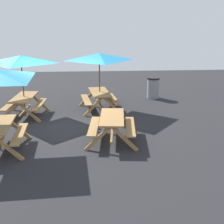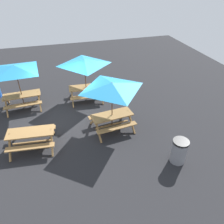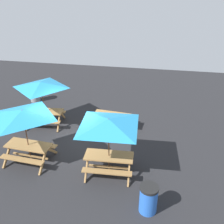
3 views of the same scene
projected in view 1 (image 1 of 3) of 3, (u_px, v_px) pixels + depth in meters
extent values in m
plane|color=#232326|center=(57.00, 126.00, 10.77)|extent=(24.00, 24.00, 0.00)
cube|color=olive|center=(19.00, 134.00, 8.77)|extent=(1.81, 0.36, 0.04)
cube|color=olive|center=(8.00, 148.00, 8.03)|extent=(0.11, 0.80, 0.81)
cube|color=olive|center=(17.00, 128.00, 9.51)|extent=(0.11, 0.80, 0.81)
cube|color=olive|center=(0.00, 142.00, 8.76)|extent=(1.56, 0.16, 0.06)
cube|color=olive|center=(100.00, 92.00, 12.53)|extent=(1.87, 0.90, 0.05)
cube|color=olive|center=(113.00, 99.00, 12.71)|extent=(1.82, 0.47, 0.04)
cube|color=olive|center=(86.00, 100.00, 12.51)|extent=(1.82, 0.47, 0.04)
cube|color=olive|center=(112.00, 106.00, 11.97)|extent=(0.15, 0.80, 0.81)
cube|color=olive|center=(93.00, 107.00, 11.84)|extent=(0.15, 0.80, 0.81)
cube|color=olive|center=(105.00, 96.00, 13.44)|extent=(0.15, 0.80, 0.81)
cube|color=olive|center=(89.00, 97.00, 13.31)|extent=(0.15, 0.80, 0.81)
cube|color=olive|center=(100.00, 105.00, 12.68)|extent=(1.56, 0.25, 0.06)
cylinder|color=brown|center=(100.00, 82.00, 12.42)|extent=(0.04, 0.04, 2.30)
pyramid|color=#268CC6|center=(99.00, 57.00, 12.13)|extent=(2.22, 2.22, 0.28)
cube|color=olive|center=(112.00, 117.00, 9.31)|extent=(1.86, 0.88, 0.05)
cube|color=olive|center=(130.00, 126.00, 9.38)|extent=(1.82, 0.44, 0.04)
cube|color=olive|center=(94.00, 126.00, 9.41)|extent=(1.82, 0.44, 0.04)
cube|color=olive|center=(124.00, 138.00, 8.66)|extent=(0.14, 0.80, 0.81)
cube|color=olive|center=(98.00, 138.00, 8.68)|extent=(0.14, 0.80, 0.81)
cube|color=olive|center=(124.00, 121.00, 10.16)|extent=(0.14, 0.80, 0.81)
cube|color=olive|center=(101.00, 121.00, 10.17)|extent=(0.14, 0.80, 0.81)
cube|color=olive|center=(112.00, 133.00, 9.46)|extent=(1.56, 0.23, 0.06)
cube|color=olive|center=(24.00, 97.00, 11.74)|extent=(1.84, 0.82, 0.05)
cube|color=olive|center=(39.00, 104.00, 11.82)|extent=(1.81, 0.38, 0.04)
cube|color=olive|center=(10.00, 105.00, 11.82)|extent=(1.81, 0.38, 0.04)
cube|color=olive|center=(29.00, 112.00, 11.10)|extent=(0.11, 0.80, 0.81)
cube|color=olive|center=(9.00, 112.00, 11.09)|extent=(0.11, 0.80, 0.81)
cube|color=olive|center=(39.00, 101.00, 12.59)|extent=(0.11, 0.80, 0.81)
cube|color=olive|center=(21.00, 101.00, 12.59)|extent=(0.11, 0.80, 0.81)
cube|color=olive|center=(25.00, 110.00, 11.89)|extent=(1.56, 0.17, 0.06)
cylinder|color=brown|center=(23.00, 86.00, 11.62)|extent=(0.04, 0.04, 2.30)
pyramid|color=#268CC6|center=(21.00, 59.00, 11.34)|extent=(2.13, 2.13, 0.28)
cylinder|color=gray|center=(153.00, 89.00, 14.54)|extent=(0.56, 0.56, 0.90)
cylinder|color=black|center=(153.00, 78.00, 14.40)|extent=(0.59, 0.59, 0.08)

